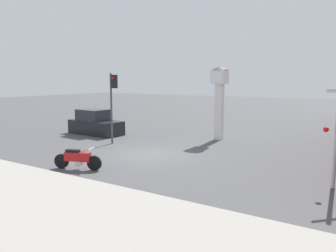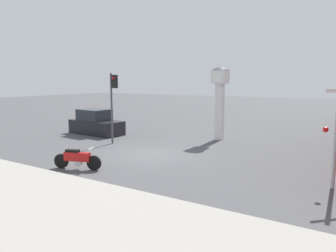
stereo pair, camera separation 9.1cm
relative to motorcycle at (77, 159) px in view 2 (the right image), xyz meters
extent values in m
plane|color=#4C4C4F|center=(0.96, 4.07, -0.47)|extent=(120.00, 120.00, 0.00)
cube|color=#9E998E|center=(0.96, -4.00, -0.42)|extent=(36.00, 6.00, 0.10)
cylinder|color=black|center=(0.75, 0.27, -0.15)|extent=(0.66, 0.32, 0.66)
cylinder|color=black|center=(-0.74, -0.26, -0.15)|extent=(0.66, 0.32, 0.66)
cube|color=#B71414|center=(0.01, 0.00, 0.10)|extent=(1.22, 0.63, 0.39)
cube|color=black|center=(-0.20, -0.07, 0.35)|extent=(0.66, 0.45, 0.11)
cylinder|color=silver|center=(0.06, 0.02, -0.18)|extent=(0.36, 0.31, 0.31)
cube|color=silver|center=(0.64, 0.23, 0.49)|extent=(0.22, 0.48, 0.04)
cube|color=white|center=(2.32, 10.12, 1.36)|extent=(0.48, 0.48, 3.67)
cube|color=white|center=(2.32, 10.12, 3.65)|extent=(0.92, 0.92, 0.92)
cylinder|color=white|center=(2.32, 9.65, 3.65)|extent=(0.73, 0.02, 0.73)
cone|color=#333338|center=(2.32, 10.12, 4.21)|extent=(1.10, 1.10, 0.20)
cylinder|color=#47474C|center=(-2.72, 5.30, 1.69)|extent=(0.12, 0.12, 4.33)
cube|color=black|center=(-2.42, 5.30, 3.35)|extent=(0.28, 0.24, 0.80)
sphere|color=red|center=(-2.42, 5.15, 3.55)|extent=(0.16, 0.16, 0.16)
cylinder|color=#B7B7BC|center=(9.84, 3.23, 1.48)|extent=(0.14, 0.14, 3.91)
sphere|color=red|center=(9.49, 3.18, 1.68)|extent=(0.20, 0.20, 0.20)
cube|color=black|center=(-6.14, 7.38, 0.03)|extent=(4.35, 2.18, 1.00)
cube|color=#262B33|center=(-6.34, 7.39, 0.93)|extent=(2.34, 1.85, 0.80)
camera|label=1|loc=(10.88, -9.78, 3.47)|focal=35.00mm
camera|label=2|loc=(10.96, -9.73, 3.47)|focal=35.00mm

